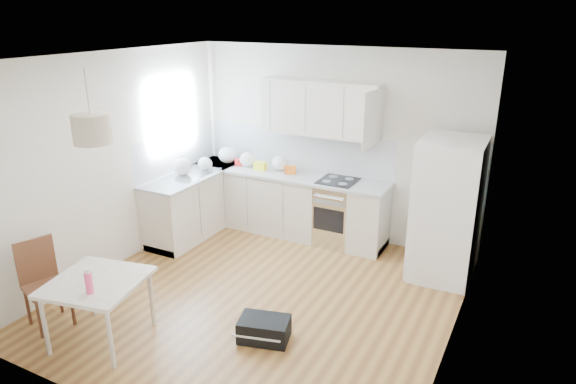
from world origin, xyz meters
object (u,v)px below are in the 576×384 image
at_px(dining_table, 97,287).
at_px(dining_chair, 46,286).
at_px(gym_bag, 264,329).
at_px(refrigerator, 448,209).

distance_m(dining_table, dining_chair, 0.70).
relative_size(dining_chair, gym_bag, 1.86).
bearing_deg(gym_bag, dining_table, -167.53).
bearing_deg(dining_table, dining_chair, 174.08).
height_order(dining_table, dining_chair, dining_chair).
xyz_separation_m(dining_table, gym_bag, (1.44, 0.75, -0.49)).
xyz_separation_m(refrigerator, dining_table, (-2.75, -2.96, -0.27)).
relative_size(dining_table, dining_chair, 1.08).
xyz_separation_m(refrigerator, gym_bag, (-1.31, -2.22, -0.76)).
bearing_deg(gym_bag, refrigerator, 44.57).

